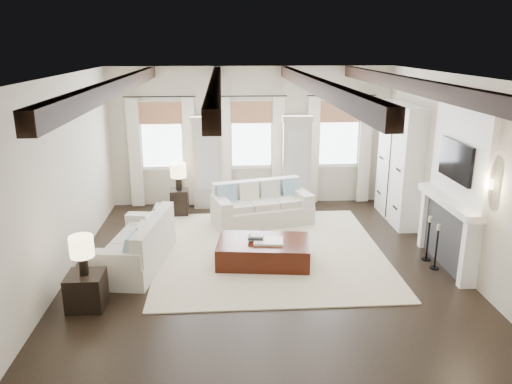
{
  "coord_description": "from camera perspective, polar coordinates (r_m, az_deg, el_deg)",
  "views": [
    {
      "loc": [
        -0.66,
        -7.69,
        3.69
      ],
      "look_at": [
        -0.09,
        0.78,
        1.15
      ],
      "focal_mm": 35.0,
      "sensor_mm": 36.0,
      "label": 1
    }
  ],
  "objects": [
    {
      "name": "ottoman",
      "position": [
        8.72,
        0.86,
        -6.88
      ],
      "size": [
        1.68,
        1.16,
        0.41
      ],
      "primitive_type": "cube",
      "rotation": [
        0.0,
        0.0,
        -0.12
      ],
      "color": "black",
      "rests_on": "ground"
    },
    {
      "name": "area_rug",
      "position": [
        9.29,
        1.67,
        -6.69
      ],
      "size": [
        4.06,
        4.26,
        0.02
      ],
      "primitive_type": "cube",
      "color": "beige",
      "rests_on": "ground"
    },
    {
      "name": "side_table_back",
      "position": [
        11.23,
        -8.72,
        -1.17
      ],
      "size": [
        0.39,
        0.39,
        0.58
      ],
      "primitive_type": "cube",
      "color": "black",
      "rests_on": "ground"
    },
    {
      "name": "candlestick_near",
      "position": [
        9.01,
        19.89,
        -6.29
      ],
      "size": [
        0.16,
        0.16,
        0.8
      ],
      "color": "black",
      "rests_on": "ground"
    },
    {
      "name": "side_table_front",
      "position": [
        7.74,
        -18.83,
        -10.62
      ],
      "size": [
        0.52,
        0.52,
        0.52
      ],
      "primitive_type": "cube",
      "color": "black",
      "rests_on": "ground"
    },
    {
      "name": "lamp_front",
      "position": [
        7.48,
        -19.3,
        -6.14
      ],
      "size": [
        0.34,
        0.34,
        0.58
      ],
      "color": "black",
      "rests_on": "side_table_front"
    },
    {
      "name": "book_lower",
      "position": [
        8.63,
        -0.04,
        -5.22
      ],
      "size": [
        0.28,
        0.23,
        0.04
      ],
      "primitive_type": "cube",
      "rotation": [
        0.0,
        0.0,
        -0.12
      ],
      "color": "#262628",
      "rests_on": "tray"
    },
    {
      "name": "ground",
      "position": [
        8.55,
        0.97,
        -8.9
      ],
      "size": [
        7.5,
        7.5,
        0.0
      ],
      "primitive_type": "plane",
      "color": "black",
      "rests_on": "ground"
    },
    {
      "name": "lamp_back",
      "position": [
        11.04,
        -8.87,
        2.27
      ],
      "size": [
        0.35,
        0.35,
        0.6
      ],
      "color": "black",
      "rests_on": "side_table_back"
    },
    {
      "name": "sofa_back",
      "position": [
        10.6,
        0.61,
        -1.72
      ],
      "size": [
        2.2,
        1.42,
        0.87
      ],
      "color": "beige",
      "rests_on": "ground"
    },
    {
      "name": "tray",
      "position": [
        8.59,
        1.43,
        -5.63
      ],
      "size": [
        0.54,
        0.44,
        0.04
      ],
      "primitive_type": "cube",
      "rotation": [
        0.0,
        0.0,
        -0.12
      ],
      "color": "white",
      "rests_on": "ottoman"
    },
    {
      "name": "book_upper",
      "position": [
        8.62,
        0.08,
        -5.0
      ],
      "size": [
        0.24,
        0.2,
        0.03
      ],
      "primitive_type": "cube",
      "rotation": [
        0.0,
        0.0,
        -0.12
      ],
      "color": "beige",
      "rests_on": "book_lower"
    },
    {
      "name": "room_shell",
      "position": [
        8.88,
        5.38,
        4.89
      ],
      "size": [
        6.54,
        7.54,
        3.22
      ],
      "color": "beige",
      "rests_on": "ground"
    },
    {
      "name": "sofa_left",
      "position": [
        8.82,
        -13.26,
        -6.12
      ],
      "size": [
        1.21,
        2.12,
        0.86
      ],
      "color": "beige",
      "rests_on": "ground"
    },
    {
      "name": "candlestick_far",
      "position": [
        9.31,
        19.03,
        -5.41
      ],
      "size": [
        0.17,
        0.17,
        0.82
      ],
      "color": "black",
      "rests_on": "ground"
    }
  ]
}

